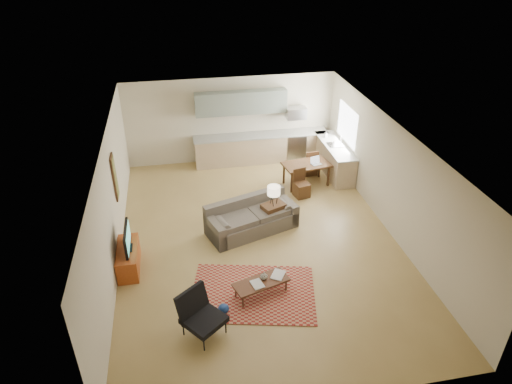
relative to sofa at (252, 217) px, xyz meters
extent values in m
plane|color=#9C7F47|center=(0.08, -0.40, -0.40)|extent=(9.00, 9.00, 0.00)
plane|color=white|center=(0.08, -0.40, 2.30)|extent=(9.00, 9.00, 0.00)
plane|color=beige|center=(0.08, 4.10, 0.95)|extent=(6.50, 0.00, 6.50)
plane|color=beige|center=(0.08, -4.90, 0.95)|extent=(6.50, 0.00, 6.50)
plane|color=beige|center=(-3.17, -0.40, 0.95)|extent=(0.00, 9.00, 9.00)
plane|color=beige|center=(3.33, -0.40, 0.95)|extent=(0.00, 9.00, 9.00)
cube|color=#A5A8AD|center=(2.08, 3.78, 0.05)|extent=(0.62, 0.62, 0.90)
cube|color=#A5A8AD|center=(2.08, 3.80, 1.15)|extent=(0.62, 0.40, 0.35)
cube|color=gray|center=(0.38, 3.93, 1.55)|extent=(2.80, 0.34, 0.70)
cube|color=white|center=(3.31, 2.60, 1.15)|extent=(0.02, 1.40, 1.05)
cube|color=maroon|center=(-0.38, -2.24, -0.39)|extent=(2.85, 2.26, 0.02)
imported|color=maroon|center=(-0.43, -2.41, -0.05)|extent=(0.37, 0.40, 0.03)
imported|color=navy|center=(0.05, -2.11, -0.05)|extent=(0.55, 0.56, 0.03)
imported|color=black|center=(-0.15, -2.22, 0.02)|extent=(0.19, 0.19, 0.16)
imported|color=beige|center=(2.91, 3.20, 0.61)|extent=(0.09, 0.09, 0.19)
camera|label=1|loc=(-1.64, -9.22, 6.16)|focal=32.00mm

